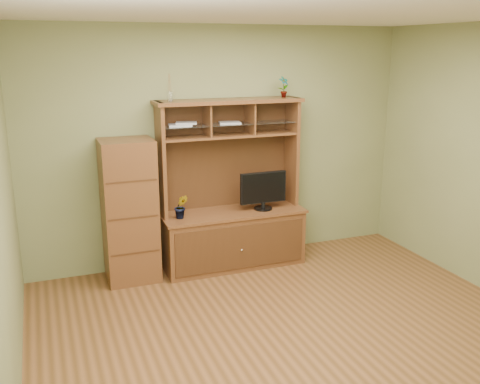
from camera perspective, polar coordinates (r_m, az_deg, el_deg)
room at (r=4.38m, az=6.51°, el=0.58°), size 4.54×4.04×2.74m
media_hutch at (r=6.14m, az=-0.89°, el=-3.11°), size 1.66×0.61×1.90m
monitor at (r=6.09m, az=2.50°, el=0.23°), size 0.55×0.21×0.43m
orchid_plant at (r=5.81m, az=-6.30°, el=-1.56°), size 0.17×0.15×0.27m
top_plant at (r=6.18m, az=4.68°, el=11.12°), size 0.14×0.11×0.24m
reed_diffuser at (r=5.73m, az=-7.51°, el=10.68°), size 0.06×0.06×0.29m
magazines at (r=5.85m, az=-4.45°, el=7.28°), size 0.83×0.23×0.04m
side_cabinet at (r=5.80m, az=-11.70°, el=-2.00°), size 0.55×0.50×1.53m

